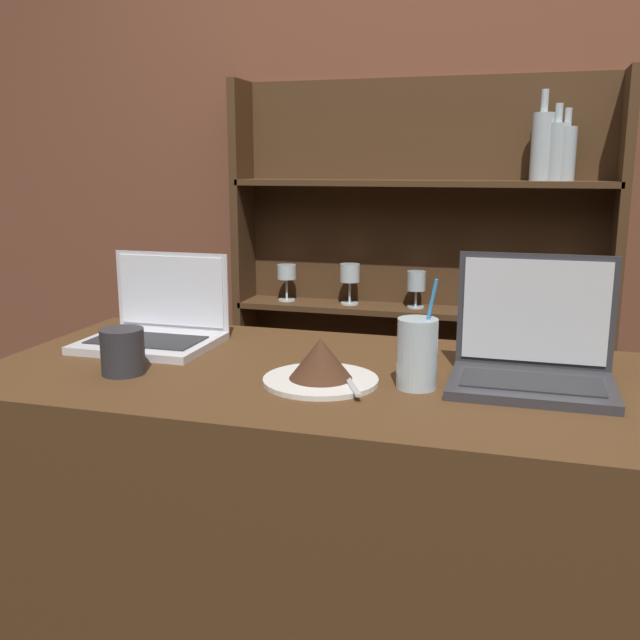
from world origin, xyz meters
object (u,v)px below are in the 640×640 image
water_glass (417,353)px  coffee_cup (123,351)px  laptop_near (157,326)px  laptop_far (533,356)px  cake_plate (321,365)px

water_glass → coffee_cup: (-0.59, -0.07, -0.02)m
laptop_near → laptop_far: (0.86, -0.09, 0.01)m
cake_plate → coffee_cup: 0.41m
laptop_near → water_glass: bearing=-15.0°
water_glass → coffee_cup: size_ratio=2.26×
coffee_cup → laptop_near: bearing=103.7°
cake_plate → coffee_cup: bearing=-172.7°
laptop_near → laptop_far: bearing=-5.9°
laptop_far → coffee_cup: 0.81m
laptop_far → water_glass: laptop_far is taller
laptop_far → cake_plate: bearing=-164.9°
laptop_far → coffee_cup: size_ratio=3.25×
cake_plate → laptop_near: bearing=157.1°
coffee_cup → laptop_far: bearing=11.2°
laptop_near → laptop_far: 0.86m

